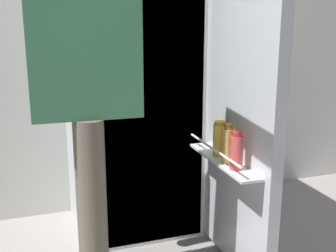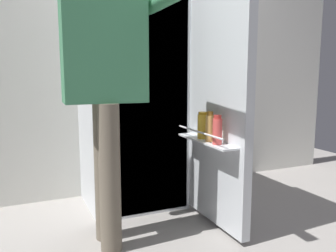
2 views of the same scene
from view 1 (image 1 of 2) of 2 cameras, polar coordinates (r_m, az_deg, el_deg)
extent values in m
cube|color=silver|center=(2.83, -6.86, 13.97)|extent=(4.40, 0.10, 2.49)
cube|color=silver|center=(2.54, -4.91, 4.51)|extent=(0.69, 0.59, 1.65)
cube|color=white|center=(2.26, -3.09, 3.32)|extent=(0.65, 0.01, 1.61)
cube|color=white|center=(2.31, -3.38, 2.29)|extent=(0.61, 0.09, 0.01)
cube|color=silver|center=(2.09, 9.49, 2.21)|extent=(0.06, 0.67, 1.59)
cube|color=white|center=(2.12, 7.19, -4.50)|extent=(0.11, 0.58, 0.01)
cylinder|color=silver|center=(2.08, 6.03, -3.07)|extent=(0.01, 0.56, 0.01)
cylinder|color=#DB4C47|center=(1.97, 8.94, -3.50)|extent=(0.06, 0.06, 0.15)
cylinder|color=#B22D28|center=(1.95, 9.04, -1.03)|extent=(0.05, 0.05, 0.02)
cylinder|color=tan|center=(2.05, 7.82, -2.61)|extent=(0.05, 0.05, 0.16)
cylinder|color=#996623|center=(2.03, 7.91, -0.07)|extent=(0.04, 0.04, 0.03)
cylinder|color=gold|center=(2.15, 6.76, -1.86)|extent=(0.07, 0.07, 0.16)
cylinder|color=#BC8419|center=(2.13, 6.83, 0.38)|extent=(0.06, 0.06, 0.02)
cylinder|color=red|center=(2.34, -0.50, 3.68)|extent=(0.07, 0.07, 0.09)
cylinder|color=#665B4C|center=(2.10, -10.25, -9.39)|extent=(0.12, 0.12, 0.84)
cylinder|color=#665B4C|center=(1.95, -9.72, -11.25)|extent=(0.12, 0.12, 0.84)
cube|color=#3D7F56|center=(1.85, -10.98, 10.47)|extent=(0.46, 0.24, 0.60)
cylinder|color=#3D7F56|center=(2.07, -11.56, 10.22)|extent=(0.08, 0.08, 0.56)
camera|label=2|loc=(0.35, -126.54, -56.37)|focal=37.77mm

